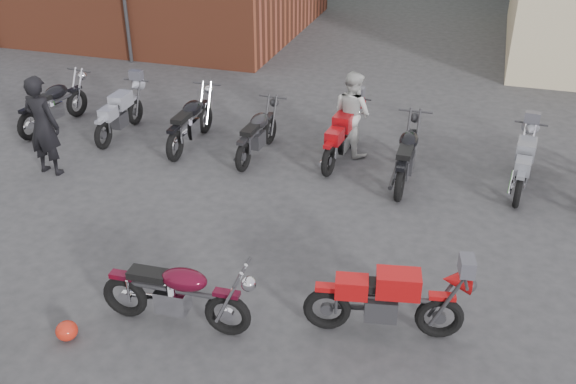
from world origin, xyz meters
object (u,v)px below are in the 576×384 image
(row_bike_2, at_px, (190,119))
(row_bike_6, at_px, (524,162))
(person_dark, at_px, (43,126))
(row_bike_4, at_px, (342,134))
(person_light, at_px, (352,113))
(row_bike_0, at_px, (54,102))
(row_bike_5, at_px, (407,152))
(sportbike, at_px, (387,297))
(helmet, at_px, (67,331))
(vintage_motorcycle, at_px, (177,290))
(row_bike_3, at_px, (257,131))
(row_bike_1, at_px, (119,111))

(row_bike_2, distance_m, row_bike_6, 6.47)
(row_bike_2, bearing_deg, person_dark, 132.92)
(row_bike_2, relative_size, row_bike_4, 1.04)
(person_light, bearing_deg, row_bike_2, 43.75)
(person_light, bearing_deg, row_bike_6, -158.12)
(row_bike_0, height_order, row_bike_2, row_bike_2)
(row_bike_5, bearing_deg, person_dark, 103.78)
(sportbike, distance_m, helmet, 4.06)
(vintage_motorcycle, distance_m, sportbike, 2.65)
(person_light, distance_m, row_bike_6, 3.33)
(person_dark, height_order, row_bike_5, person_dark)
(row_bike_5, relative_size, row_bike_6, 1.09)
(sportbike, xyz_separation_m, row_bike_4, (-1.69, 4.80, -0.00))
(row_bike_0, height_order, row_bike_3, row_bike_0)
(helmet, distance_m, row_bike_2, 5.97)
(vintage_motorcycle, bearing_deg, row_bike_6, 48.60)
(row_bike_0, distance_m, row_bike_3, 4.73)
(person_dark, bearing_deg, row_bike_0, -53.47)
(row_bike_0, bearing_deg, person_light, -76.72)
(sportbike, bearing_deg, row_bike_0, 139.81)
(person_light, height_order, row_bike_2, person_light)
(person_light, bearing_deg, person_dark, 58.49)
(person_dark, distance_m, row_bike_4, 5.60)
(sportbike, xyz_separation_m, row_bike_5, (-0.36, 4.28, 0.02))
(row_bike_1, relative_size, row_bike_2, 0.92)
(helmet, distance_m, row_bike_0, 7.27)
(vintage_motorcycle, height_order, person_dark, person_dark)
(row_bike_1, height_order, row_bike_2, row_bike_2)
(row_bike_2, height_order, row_bike_6, row_bike_2)
(person_dark, xyz_separation_m, person_light, (5.25, 2.57, -0.11))
(row_bike_4, xyz_separation_m, row_bike_5, (1.33, -0.52, 0.02))
(sportbike, relative_size, row_bike_0, 0.97)
(row_bike_0, bearing_deg, row_bike_1, -81.50)
(sportbike, distance_m, row_bike_2, 6.62)
(helmet, height_order, row_bike_6, row_bike_6)
(row_bike_2, height_order, row_bike_4, row_bike_2)
(vintage_motorcycle, height_order, sportbike, vintage_motorcycle)
(vintage_motorcycle, bearing_deg, row_bike_4, 78.45)
(sportbike, height_order, row_bike_6, sportbike)
(person_dark, bearing_deg, helmet, 132.17)
(row_bike_1, relative_size, row_bike_5, 0.92)
(row_bike_5, height_order, row_bike_6, row_bike_5)
(person_light, distance_m, row_bike_3, 1.90)
(vintage_motorcycle, height_order, row_bike_6, vintage_motorcycle)
(helmet, relative_size, row_bike_6, 0.15)
(person_light, bearing_deg, row_bike_0, 38.02)
(row_bike_0, relative_size, row_bike_1, 1.08)
(helmet, height_order, person_light, person_light)
(row_bike_1, relative_size, row_bike_6, 1.00)
(helmet, xyz_separation_m, row_bike_3, (0.49, 5.80, 0.41))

